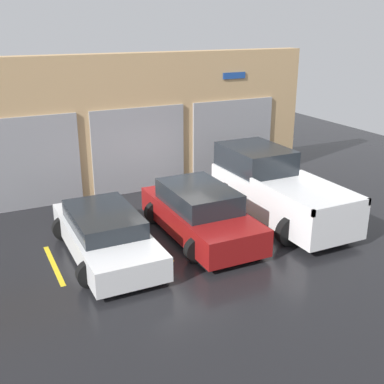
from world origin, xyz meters
name	(u,v)px	position (x,y,z in m)	size (l,w,h in m)	color
ground_plane	(182,220)	(0.00, 0.00, 0.00)	(28.00, 28.00, 0.00)	black
shophouse_building	(140,125)	(-0.01, 3.28, 2.25)	(12.53, 0.68, 4.61)	tan
pickup_truck	(274,188)	(2.65, -0.87, 0.87)	(2.42, 5.10, 1.89)	white
sedan_white	(105,234)	(-2.65, -1.16, 0.55)	(2.15, 4.42, 1.15)	white
sedan_side	(200,213)	(0.00, -1.15, 0.64)	(2.18, 4.36, 1.38)	maroon
parking_stripe_far_left	(54,265)	(-3.97, -1.18, 0.00)	(0.12, 2.20, 0.01)	gold
parking_stripe_left	(155,244)	(-1.32, -1.18, 0.00)	(0.12, 2.20, 0.01)	gold
parking_stripe_centre	(241,226)	(1.32, -1.18, 0.00)	(0.12, 2.20, 0.01)	gold
parking_stripe_right	(314,211)	(3.97, -1.18, 0.00)	(0.12, 2.20, 0.01)	gold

